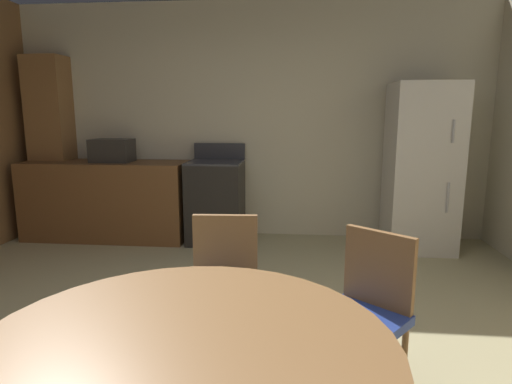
% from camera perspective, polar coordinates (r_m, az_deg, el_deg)
% --- Properties ---
extents(wall_back, '(5.75, 0.12, 2.70)m').
position_cam_1_polar(wall_back, '(5.11, -0.79, 9.39)').
color(wall_back, beige).
rests_on(wall_back, ground).
extents(kitchen_counter, '(1.87, 0.60, 0.90)m').
position_cam_1_polar(kitchen_counter, '(5.26, -19.27, -1.04)').
color(kitchen_counter, brown).
rests_on(kitchen_counter, ground).
extents(pantry_column, '(0.44, 0.36, 2.10)m').
position_cam_1_polar(pantry_column, '(5.68, -25.50, 5.46)').
color(pantry_column, olive).
rests_on(pantry_column, ground).
extents(oven_range, '(0.60, 0.60, 1.10)m').
position_cam_1_polar(oven_range, '(4.87, -5.37, -1.19)').
color(oven_range, black).
rests_on(oven_range, ground).
extents(refrigerator, '(0.68, 0.68, 1.76)m').
position_cam_1_polar(refrigerator, '(4.84, 21.20, 3.03)').
color(refrigerator, silver).
rests_on(refrigerator, ground).
extents(microwave, '(0.44, 0.32, 0.26)m').
position_cam_1_polar(microwave, '(5.14, -18.65, 5.28)').
color(microwave, '#2D2B28').
rests_on(microwave, kitchen_counter).
extents(chair_north, '(0.42, 0.42, 0.87)m').
position_cam_1_polar(chair_north, '(2.50, -4.34, -11.91)').
color(chair_north, olive).
rests_on(chair_north, ground).
extents(chair_northeast, '(0.56, 0.56, 0.87)m').
position_cam_1_polar(chair_northeast, '(2.28, 14.42, -14.64)').
color(chair_northeast, olive).
rests_on(chair_northeast, ground).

